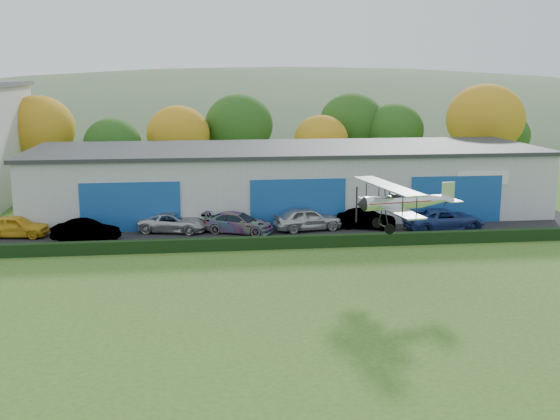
{
  "coord_description": "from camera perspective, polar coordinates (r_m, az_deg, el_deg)",
  "views": [
    {
      "loc": [
        -2.18,
        -25.65,
        11.16
      ],
      "look_at": [
        2.37,
        11.36,
        3.53
      ],
      "focal_mm": 43.18,
      "sensor_mm": 36.0,
      "label": 1
    }
  ],
  "objects": [
    {
      "name": "car_6",
      "position": [
        49.53,
        13.73,
        -0.79
      ],
      "size": [
        6.0,
        3.24,
        1.6
      ],
      "primitive_type": "imported",
      "rotation": [
        0.0,
        0.0,
        1.68
      ],
      "color": "navy",
      "rests_on": "apron"
    },
    {
      "name": "tree_belt",
      "position": [
        66.57,
        -4.4,
        6.74
      ],
      "size": [
        75.7,
        13.22,
        10.12
      ],
      "color": "#3D2614",
      "rests_on": "ground"
    },
    {
      "name": "ground",
      "position": [
        28.06,
        -2.02,
        -11.89
      ],
      "size": [
        300.0,
        300.0,
        0.0
      ],
      "primitive_type": "plane",
      "color": "#3E5F1E",
      "rests_on": "ground"
    },
    {
      "name": "car_5",
      "position": [
        49.16,
        7.31,
        -0.77
      ],
      "size": [
        4.48,
        2.66,
        1.39
      ],
      "primitive_type": "imported",
      "rotation": [
        0.0,
        0.0,
        1.27
      ],
      "color": "gray",
      "rests_on": "apron"
    },
    {
      "name": "biplane",
      "position": [
        36.78,
        10.25,
        0.81
      ],
      "size": [
        5.86,
        6.71,
        2.49
      ],
      "rotation": [
        0.0,
        0.0,
        0.16
      ],
      "color": "silver"
    },
    {
      "name": "apron",
      "position": [
        48.24,
        -0.65,
        -1.79
      ],
      "size": [
        48.0,
        9.0,
        0.05
      ],
      "primitive_type": "cube",
      "color": "black",
      "rests_on": "ground"
    },
    {
      "name": "car_4",
      "position": [
        48.28,
        2.36,
        -0.74
      ],
      "size": [
        5.16,
        2.76,
        1.67
      ],
      "primitive_type": "imported",
      "rotation": [
        0.0,
        0.0,
        1.74
      ],
      "color": "silver",
      "rests_on": "apron"
    },
    {
      "name": "hangar",
      "position": [
        54.77,
        0.61,
        2.63
      ],
      "size": [
        40.6,
        12.6,
        5.3
      ],
      "color": "#B2B7BC",
      "rests_on": "ground"
    },
    {
      "name": "car_1",
      "position": [
        46.91,
        -16.13,
        -1.7
      ],
      "size": [
        4.61,
        2.32,
        1.45
      ],
      "primitive_type": "imported",
      "rotation": [
        0.0,
        0.0,
        1.38
      ],
      "color": "gray",
      "rests_on": "apron"
    },
    {
      "name": "distant_hills",
      "position": [
        167.42,
        -7.7,
        3.14
      ],
      "size": [
        430.0,
        196.0,
        56.0
      ],
      "color": "#4C6642",
      "rests_on": "ground"
    },
    {
      "name": "car_2",
      "position": [
        48.33,
        -9.01,
        -1.05
      ],
      "size": [
        5.27,
        3.32,
        1.36
      ],
      "primitive_type": "imported",
      "rotation": [
        0.0,
        0.0,
        1.34
      ],
      "color": "silver",
      "rests_on": "apron"
    },
    {
      "name": "car_0",
      "position": [
        49.67,
        -21.48,
        -1.29
      ],
      "size": [
        4.63,
        2.33,
        1.51
      ],
      "primitive_type": "imported",
      "rotation": [
        0.0,
        0.0,
        1.44
      ],
      "color": "gold",
      "rests_on": "apron"
    },
    {
      "name": "car_3",
      "position": [
        47.57,
        -3.56,
        -1.08
      ],
      "size": [
        5.33,
        3.71,
        1.43
      ],
      "primitive_type": "imported",
      "rotation": [
        0.0,
        0.0,
        1.19
      ],
      "color": "gray",
      "rests_on": "apron"
    },
    {
      "name": "hedge",
      "position": [
        43.52,
        0.05,
        -2.76
      ],
      "size": [
        46.0,
        0.6,
        0.8
      ],
      "primitive_type": "cube",
      "color": "black",
      "rests_on": "ground"
    }
  ]
}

